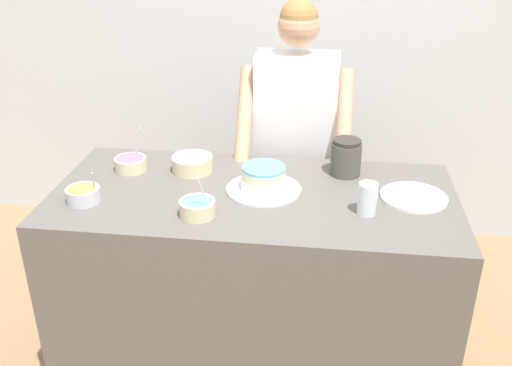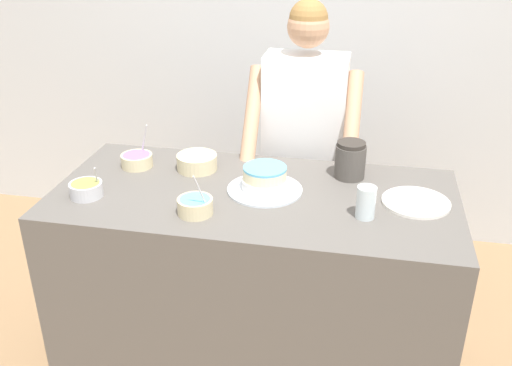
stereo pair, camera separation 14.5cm
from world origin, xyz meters
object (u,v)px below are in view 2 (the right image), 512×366
(ceramic_plate, at_px, (416,202))
(frosting_bowl_olive, at_px, (86,189))
(cake, at_px, (265,181))
(frosting_bowl_white, at_px, (197,161))
(frosting_bowl_purple, at_px, (137,160))
(drinking_glass, at_px, (366,202))
(person_baker, at_px, (304,135))
(stoneware_jar, at_px, (350,160))
(frosting_bowl_blue, at_px, (195,205))

(ceramic_plate, bearing_deg, frosting_bowl_olive, -171.55)
(cake, xyz_separation_m, frosting_bowl_white, (-0.34, 0.15, -0.01))
(cake, height_order, frosting_bowl_purple, frosting_bowl_purple)
(frosting_bowl_white, xyz_separation_m, drinking_glass, (0.76, -0.30, 0.03))
(frosting_bowl_olive, bearing_deg, person_baker, 43.46)
(frosting_bowl_olive, relative_size, stoneware_jar, 0.84)
(frosting_bowl_white, relative_size, ceramic_plate, 0.67)
(frosting_bowl_olive, bearing_deg, frosting_bowl_purple, 74.34)
(frosting_bowl_blue, bearing_deg, drinking_glass, 8.69)
(frosting_bowl_white, bearing_deg, ceramic_plate, -8.81)
(frosting_bowl_blue, height_order, stoneware_jar, frosting_bowl_blue)
(frosting_bowl_white, bearing_deg, cake, -24.37)
(cake, distance_m, ceramic_plate, 0.62)
(frosting_bowl_blue, bearing_deg, frosting_bowl_olive, 173.58)
(frosting_bowl_blue, bearing_deg, stoneware_jar, 38.53)
(cake, distance_m, frosting_bowl_white, 0.37)
(frosting_bowl_purple, relative_size, frosting_bowl_olive, 1.40)
(cake, relative_size, frosting_bowl_blue, 1.67)
(cake, relative_size, drinking_glass, 2.47)
(drinking_glass, xyz_separation_m, ceramic_plate, (0.20, 0.15, -0.06))
(frosting_bowl_purple, distance_m, drinking_glass, 1.07)
(ceramic_plate, bearing_deg, cake, -179.46)
(person_baker, xyz_separation_m, drinking_glass, (0.32, -0.72, 0.02))
(frosting_bowl_olive, bearing_deg, frosting_bowl_white, 43.09)
(frosting_bowl_olive, bearing_deg, ceramic_plate, 8.45)
(cake, relative_size, frosting_bowl_purple, 1.64)
(person_baker, distance_m, frosting_bowl_blue, 0.88)
(frosting_bowl_blue, height_order, drinking_glass, frosting_bowl_blue)
(cake, bearing_deg, frosting_bowl_white, 155.63)
(person_baker, distance_m, ceramic_plate, 0.77)
(cake, bearing_deg, ceramic_plate, 0.54)
(drinking_glass, bearing_deg, person_baker, 114.31)
(frosting_bowl_blue, relative_size, stoneware_jar, 1.15)
(cake, distance_m, stoneware_jar, 0.40)
(frosting_bowl_purple, height_order, frosting_bowl_olive, frosting_bowl_purple)
(person_baker, xyz_separation_m, cake, (-0.09, -0.57, 0.00))
(person_baker, height_order, frosting_bowl_purple, person_baker)
(frosting_bowl_purple, bearing_deg, frosting_bowl_olive, -105.66)
(frosting_bowl_blue, bearing_deg, frosting_bowl_purple, 136.07)
(person_baker, height_order, ceramic_plate, person_baker)
(cake, height_order, stoneware_jar, stoneware_jar)
(person_baker, bearing_deg, cake, -99.34)
(frosting_bowl_white, xyz_separation_m, frosting_bowl_olive, (-0.37, -0.35, -0.01))
(cake, relative_size, stoneware_jar, 1.92)
(frosting_bowl_white, height_order, frosting_bowl_olive, frosting_bowl_olive)
(frosting_bowl_olive, xyz_separation_m, stoneware_jar, (1.05, 0.40, 0.05))
(frosting_bowl_purple, relative_size, frosting_bowl_white, 1.06)
(frosting_bowl_purple, distance_m, stoneware_jar, 0.96)
(person_baker, xyz_separation_m, frosting_bowl_white, (-0.43, -0.42, -0.00))
(cake, relative_size, frosting_bowl_white, 1.74)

